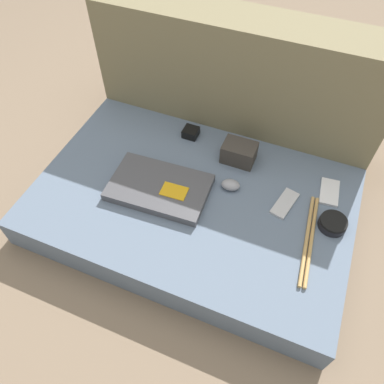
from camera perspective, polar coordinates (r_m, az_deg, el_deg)
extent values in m
plane|color=#7A6651|center=(1.42, 0.00, -3.60)|extent=(8.00, 8.00, 0.00)
cube|color=slate|center=(1.36, 0.00, -2.13)|extent=(1.11, 0.72, 0.12)
cube|color=#756B4C|center=(1.52, 6.82, 15.79)|extent=(1.11, 0.20, 0.55)
cube|color=#47474C|center=(1.32, -5.00, 0.71)|extent=(0.36, 0.24, 0.03)
cube|color=orange|center=(1.29, -2.75, 0.14)|extent=(0.09, 0.06, 0.00)
ellipsoid|color=gray|center=(1.33, 5.90, 1.09)|extent=(0.07, 0.06, 0.03)
cylinder|color=black|center=(1.32, 20.61, -4.60)|extent=(0.09, 0.09, 0.02)
cylinder|color=black|center=(1.30, 20.82, -4.20)|extent=(0.09, 0.09, 0.01)
cube|color=#B7B7BC|center=(1.33, 13.95, -1.69)|extent=(0.08, 0.14, 0.01)
cube|color=silver|center=(1.40, 20.21, 0.00)|extent=(0.07, 0.12, 0.01)
cube|color=#38332D|center=(1.41, 7.18, 5.99)|extent=(0.12, 0.09, 0.08)
cube|color=black|center=(1.51, -0.19, 9.07)|extent=(0.06, 0.06, 0.03)
cylinder|color=tan|center=(1.26, 17.09, -6.80)|extent=(0.04, 0.35, 0.01)
cylinder|color=tan|center=(1.27, 17.74, -6.95)|extent=(0.04, 0.35, 0.01)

